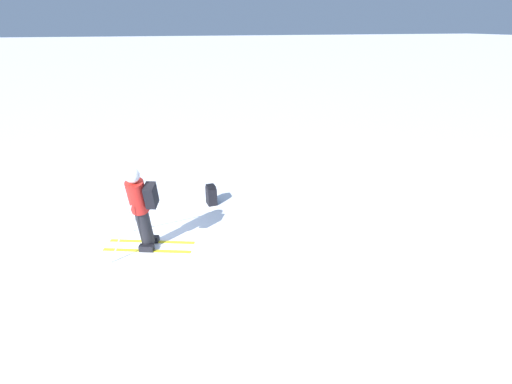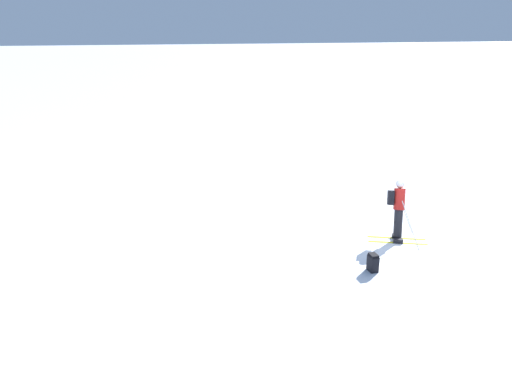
{
  "view_description": "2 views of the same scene",
  "coord_description": "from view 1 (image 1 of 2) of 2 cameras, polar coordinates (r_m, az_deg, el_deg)",
  "views": [
    {
      "loc": [
        8.03,
        -0.03,
        4.17
      ],
      "look_at": [
        0.95,
        2.18,
        1.04
      ],
      "focal_mm": 28.0,
      "sensor_mm": 36.0,
      "label": 1
    },
    {
      "loc": [
        -12.08,
        7.39,
        6.38
      ],
      "look_at": [
        1.71,
        4.23,
        1.56
      ],
      "focal_mm": 35.0,
      "sensor_mm": 36.0,
      "label": 2
    }
  ],
  "objects": [
    {
      "name": "skier",
      "position": [
        7.76,
        -16.11,
        -1.87
      ],
      "size": [
        1.41,
        1.82,
        1.88
      ],
      "rotation": [
        0.0,
        0.0,
        -0.36
      ],
      "color": "yellow",
      "rests_on": "ground"
    },
    {
      "name": "ground_plane",
      "position": [
        9.05,
        -15.21,
        -5.42
      ],
      "size": [
        300.0,
        300.0,
        0.0
      ],
      "primitive_type": "plane",
      "color": "white"
    },
    {
      "name": "spare_backpack",
      "position": [
        9.98,
        -6.41,
        -0.43
      ],
      "size": [
        0.31,
        0.24,
        0.5
      ],
      "rotation": [
        0.0,
        0.0,
        0.06
      ],
      "color": "black",
      "rests_on": "ground"
    }
  ]
}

